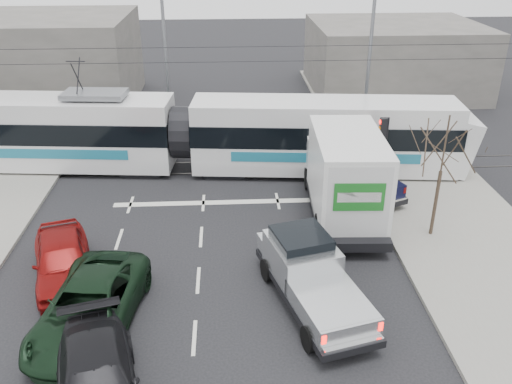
{
  "coord_description": "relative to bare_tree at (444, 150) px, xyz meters",
  "views": [
    {
      "loc": [
        -0.53,
        -16.0,
        11.37
      ],
      "look_at": [
        0.56,
        3.35,
        1.8
      ],
      "focal_mm": 38.0,
      "sensor_mm": 36.0,
      "label": 1
    }
  ],
  "objects": [
    {
      "name": "rails",
      "position": [
        -7.6,
        7.5,
        -3.78
      ],
      "size": [
        60.0,
        1.6,
        0.03
      ],
      "primitive_type": "cube",
      "color": "#33302D",
      "rests_on": "ground"
    },
    {
      "name": "navy_pickup",
      "position": [
        -2.23,
        4.27,
        -2.77
      ],
      "size": [
        3.58,
        5.21,
        2.07
      ],
      "rotation": [
        0.0,
        0.0,
        0.41
      ],
      "color": "black",
      "rests_on": "ground"
    },
    {
      "name": "traffic_signal",
      "position": [
        -1.13,
        4.0,
        -1.05
      ],
      "size": [
        0.44,
        0.44,
        3.6
      ],
      "color": "black",
      "rests_on": "ground"
    },
    {
      "name": "tram",
      "position": [
        -10.41,
        7.33,
        -1.82
      ],
      "size": [
        27.32,
        5.29,
        5.55
      ],
      "rotation": [
        0.0,
        0.0,
        -0.09
      ],
      "color": "silver",
      "rests_on": "ground"
    },
    {
      "name": "bare_tree",
      "position": [
        0.0,
        0.0,
        0.0
      ],
      "size": [
        2.4,
        2.4,
        5.0
      ],
      "color": "#47382B",
      "rests_on": "ground"
    },
    {
      "name": "box_truck",
      "position": [
        -3.25,
        2.1,
        -1.87
      ],
      "size": [
        3.02,
        7.88,
        3.88
      ],
      "rotation": [
        0.0,
        0.0,
        -0.05
      ],
      "color": "black",
      "rests_on": "ground"
    },
    {
      "name": "street_lamp_far",
      "position": [
        -11.79,
        13.5,
        1.32
      ],
      "size": [
        2.38,
        0.25,
        9.0
      ],
      "color": "slate",
      "rests_on": "ground"
    },
    {
      "name": "ground",
      "position": [
        -7.6,
        -2.5,
        -3.79
      ],
      "size": [
        120.0,
        120.0,
        0.0
      ],
      "primitive_type": "plane",
      "color": "black",
      "rests_on": "ground"
    },
    {
      "name": "building_right",
      "position": [
        4.4,
        21.5,
        -1.29
      ],
      "size": [
        12.0,
        10.0,
        5.0
      ],
      "primitive_type": "cube",
      "color": "slate",
      "rests_on": "ground"
    },
    {
      "name": "dark_car",
      "position": [
        -11.67,
        -7.93,
        -3.04
      ],
      "size": [
        3.4,
        5.58,
        1.51
      ],
      "primitive_type": "imported",
      "rotation": [
        0.0,
        0.0,
        0.26
      ],
      "color": "black",
      "rests_on": "ground"
    },
    {
      "name": "green_car",
      "position": [
        -12.5,
        -4.84,
        -3.0
      ],
      "size": [
        3.31,
        5.97,
        1.58
      ],
      "primitive_type": "imported",
      "rotation": [
        0.0,
        0.0,
        -0.13
      ],
      "color": "black",
      "rests_on": "ground"
    },
    {
      "name": "catenary",
      "position": [
        -7.6,
        7.5,
        0.09
      ],
      "size": [
        60.0,
        0.2,
        7.0
      ],
      "color": "black",
      "rests_on": "ground"
    },
    {
      "name": "silver_pickup",
      "position": [
        -5.55,
        -3.79,
        -2.73
      ],
      "size": [
        3.47,
        6.22,
        2.15
      ],
      "rotation": [
        0.0,
        0.0,
        0.26
      ],
      "color": "black",
      "rests_on": "ground"
    },
    {
      "name": "red_car",
      "position": [
        -14.04,
        -2.12,
        -2.98
      ],
      "size": [
        3.24,
        5.12,
        1.62
      ],
      "primitive_type": "imported",
      "rotation": [
        0.0,
        0.0,
        0.3
      ],
      "color": "maroon",
      "rests_on": "ground"
    },
    {
      "name": "building_left",
      "position": [
        -21.6,
        19.5,
        -0.79
      ],
      "size": [
        14.0,
        10.0,
        6.0
      ],
      "primitive_type": "cube",
      "color": "slate",
      "rests_on": "ground"
    },
    {
      "name": "street_lamp_near",
      "position": [
        -0.29,
        11.5,
        1.32
      ],
      "size": [
        2.38,
        0.25,
        9.0
      ],
      "color": "slate",
      "rests_on": "ground"
    },
    {
      "name": "sidewalk_right",
      "position": [
        1.4,
        -2.5,
        -3.72
      ],
      "size": [
        6.0,
        60.0,
        0.15
      ],
      "primitive_type": "cube",
      "color": "gray",
      "rests_on": "ground"
    }
  ]
}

